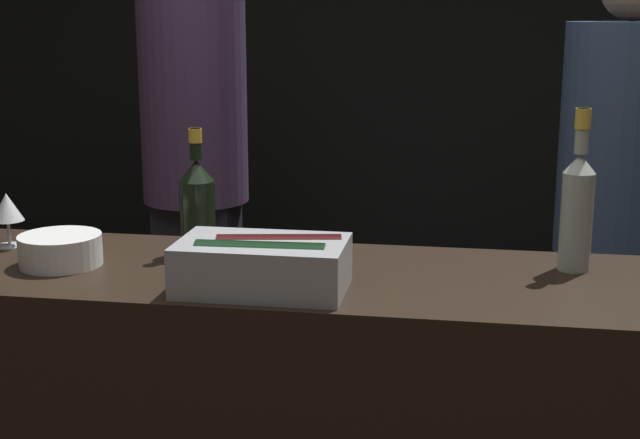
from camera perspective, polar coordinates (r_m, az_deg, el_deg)
wall_back_chalkboard at (r=4.48m, az=5.41°, el=10.93°), size 6.40×0.06×2.80m
ice_bin_with_bottles at (r=1.92m, az=-3.60°, el=-2.78°), size 0.36×0.22×0.12m
bowl_white at (r=2.20m, az=-16.28°, el=-1.82°), size 0.20×0.20×0.07m
wine_glass at (r=2.40m, az=-19.39°, el=0.65°), size 0.08×0.08×0.14m
rose_wine_bottle at (r=2.13m, az=16.14°, el=0.91°), size 0.07×0.07×0.38m
champagne_bottle at (r=2.22m, az=-7.86°, el=1.01°), size 0.09×0.09×0.31m
person_in_hoodie at (r=3.50m, az=-7.98°, el=3.87°), size 0.41×0.41×1.82m
person_blond_tee at (r=3.03m, az=18.57°, el=1.07°), size 0.40×0.40×1.75m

